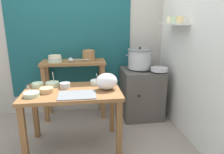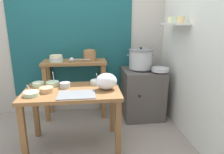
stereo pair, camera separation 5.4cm
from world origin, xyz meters
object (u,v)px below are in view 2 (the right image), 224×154
(prep_table, at_px, (72,99))
(prep_bowl_0, at_px, (38,84))
(clay_pot, at_px, (90,55))
(prep_bowl_2, at_px, (31,94))
(ladle, at_px, (73,60))
(back_shelf_table, at_px, (75,75))
(prep_bowl_5, at_px, (52,83))
(serving_tray, at_px, (77,95))
(wide_pan, at_px, (160,69))
(plastic_bag, at_px, (106,81))
(steamer_pot, at_px, (141,59))
(prep_bowl_3, at_px, (65,85))
(prep_bowl_1, at_px, (46,89))
(prep_bowl_4, at_px, (97,82))
(bowl_stack_enamel, at_px, (56,59))
(stove_block, at_px, (142,93))

(prep_table, relative_size, prep_bowl_0, 8.15)
(clay_pot, distance_m, prep_bowl_2, 1.19)
(prep_table, distance_m, prep_bowl_2, 0.46)
(ladle, bearing_deg, back_shelf_table, 77.85)
(prep_bowl_5, bearing_deg, serving_tray, -50.55)
(clay_pot, height_order, wide_pan, clay_pot)
(ladle, distance_m, plastic_bag, 0.89)
(prep_table, height_order, steamer_pot, steamer_pot)
(plastic_bag, xyz_separation_m, prep_bowl_0, (-0.81, 0.21, -0.07))
(prep_bowl_3, bearing_deg, plastic_bag, -14.06)
(prep_bowl_1, relative_size, prep_bowl_4, 0.90)
(wide_pan, bearing_deg, prep_table, -156.90)
(ladle, xyz_separation_m, serving_tray, (0.09, -0.92, -0.21))
(bowl_stack_enamel, bearing_deg, clay_pot, 3.76)
(ladle, height_order, prep_bowl_5, ladle)
(serving_tray, height_order, prep_bowl_3, prep_bowl_3)
(back_shelf_table, height_order, clay_pot, clay_pot)
(bowl_stack_enamel, bearing_deg, prep_bowl_0, -102.67)
(ladle, bearing_deg, serving_tray, -84.40)
(prep_bowl_3, bearing_deg, steamer_pot, 30.43)
(prep_table, xyz_separation_m, plastic_bag, (0.40, -0.02, 0.21))
(stove_block, relative_size, prep_bowl_4, 4.67)
(stove_block, distance_m, prep_bowl_5, 1.42)
(clay_pot, xyz_separation_m, prep_bowl_3, (-0.31, -0.74, -0.23))
(serving_tray, distance_m, prep_bowl_3, 0.31)
(clay_pot, bearing_deg, wide_pan, -17.66)
(clay_pot, xyz_separation_m, ladle, (-0.25, -0.09, -0.04))
(prep_bowl_3, bearing_deg, prep_bowl_4, 15.22)
(back_shelf_table, bearing_deg, clay_pot, 0.00)
(ladle, bearing_deg, prep_bowl_5, -111.69)
(prep_table, relative_size, plastic_bag, 4.48)
(wide_pan, height_order, prep_bowl_5, prep_bowl_5)
(clay_pot, xyz_separation_m, wide_pan, (1.01, -0.32, -0.17))
(steamer_pot, distance_m, prep_bowl_2, 1.66)
(clay_pot, xyz_separation_m, prep_bowl_0, (-0.64, -0.66, -0.23))
(stove_block, height_order, serving_tray, stove_block)
(wide_pan, bearing_deg, prep_bowl_2, -158.21)
(prep_bowl_2, distance_m, prep_bowl_4, 0.79)
(back_shelf_table, height_order, plastic_bag, plastic_bag)
(prep_bowl_3, bearing_deg, prep_bowl_2, -144.09)
(prep_bowl_2, bearing_deg, clay_pot, 56.95)
(clay_pot, distance_m, prep_bowl_0, 0.94)
(back_shelf_table, height_order, prep_bowl_3, back_shelf_table)
(prep_bowl_5, bearing_deg, wide_pan, 12.18)
(clay_pot, relative_size, prep_bowl_4, 1.14)
(bowl_stack_enamel, bearing_deg, serving_tray, -71.16)
(clay_pot, xyz_separation_m, prep_bowl_5, (-0.47, -0.64, -0.23))
(stove_block, xyz_separation_m, ladle, (-1.06, 0.04, 0.55))
(bowl_stack_enamel, relative_size, prep_bowl_5, 1.15)
(bowl_stack_enamel, height_order, ladle, bowl_stack_enamel)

